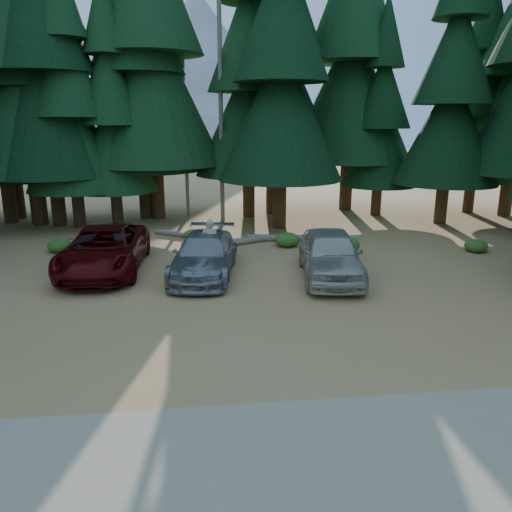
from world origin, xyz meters
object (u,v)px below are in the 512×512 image
object	(u,v)px
silver_minivan_right	(330,254)
log_mid	(181,235)
log_left	(228,244)
frisbee_player	(210,243)
red_pickup	(104,249)
log_right	(302,238)
silver_minivan_center	(204,255)

from	to	relation	value
silver_minivan_right	log_mid	bearing A→B (deg)	136.19
log_left	log_mid	xyz separation A→B (m)	(-2.19, 2.19, -0.02)
frisbee_player	red_pickup	bearing A→B (deg)	2.79
log_mid	log_right	bearing A→B (deg)	19.22
log_mid	silver_minivan_right	bearing A→B (deg)	-17.11
red_pickup	silver_minivan_center	size ratio (longest dim) A/B	1.16
log_left	log_mid	world-z (taller)	log_left
silver_minivan_right	log_right	distance (m)	5.61
silver_minivan_right	log_mid	world-z (taller)	silver_minivan_right
log_left	silver_minivan_right	bearing A→B (deg)	-82.79
log_mid	red_pickup	bearing A→B (deg)	-82.85
frisbee_player	log_left	bearing A→B (deg)	-90.83
frisbee_player	log_right	xyz separation A→B (m)	(4.44, 4.44, -0.99)
silver_minivan_right	silver_minivan_center	bearing A→B (deg)	177.59
silver_minivan_center	log_mid	xyz separation A→B (m)	(-1.07, 6.30, -0.64)
log_left	log_right	xyz separation A→B (m)	(3.55, 0.64, 0.02)
silver_minivan_center	frisbee_player	bearing A→B (deg)	61.61
log_mid	frisbee_player	bearing A→B (deg)	-43.37
frisbee_player	log_mid	xyz separation A→B (m)	(-1.30, 6.00, -1.03)
silver_minivan_center	log_mid	distance (m)	6.43
log_left	frisbee_player	bearing A→B (deg)	-131.13
silver_minivan_center	red_pickup	bearing A→B (deg)	174.54
silver_minivan_center	log_left	bearing A→B (deg)	83.75
red_pickup	log_left	xyz separation A→B (m)	(4.93, 3.13, -0.71)
silver_minivan_right	log_mid	xyz separation A→B (m)	(-5.67, 7.12, -0.77)
silver_minivan_center	log_left	xyz separation A→B (m)	(1.12, 4.11, -0.63)
red_pickup	log_right	size ratio (longest dim) A/B	1.19
red_pickup	log_left	bearing A→B (deg)	34.16
red_pickup	silver_minivan_right	bearing A→B (deg)	-10.32
silver_minivan_center	log_right	xyz separation A→B (m)	(4.67, 4.75, -0.61)
frisbee_player	log_right	distance (m)	6.36
silver_minivan_center	silver_minivan_right	size ratio (longest dim) A/B	1.01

